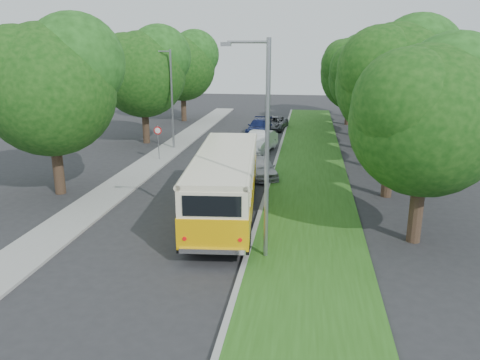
# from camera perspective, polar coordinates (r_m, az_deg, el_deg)

# --- Properties ---
(ground) EXTENTS (120.00, 120.00, 0.00)m
(ground) POSITION_cam_1_polar(r_m,az_deg,el_deg) (20.94, -8.09, -5.78)
(ground) COLOR #27272A
(ground) RESTS_ON ground
(curb) EXTENTS (0.20, 70.00, 0.15)m
(curb) POSITION_cam_1_polar(r_m,az_deg,el_deg) (24.91, 3.11, -1.89)
(curb) COLOR gray
(curb) RESTS_ON ground
(grass_verge) EXTENTS (4.50, 70.00, 0.13)m
(grass_verge) POSITION_cam_1_polar(r_m,az_deg,el_deg) (24.83, 8.52, -2.13)
(grass_verge) COLOR #275416
(grass_verge) RESTS_ON ground
(sidewalk) EXTENTS (2.20, 70.00, 0.12)m
(sidewalk) POSITION_cam_1_polar(r_m,az_deg,el_deg) (26.96, -14.96, -1.06)
(sidewalk) COLOR gray
(sidewalk) RESTS_ON ground
(treeline) EXTENTS (24.27, 41.91, 9.46)m
(treeline) POSITION_cam_1_polar(r_m,az_deg,el_deg) (36.75, 4.47, 13.15)
(treeline) COLOR #332319
(treeline) RESTS_ON ground
(lamppost_near) EXTENTS (1.71, 0.16, 8.00)m
(lamppost_near) POSITION_cam_1_polar(r_m,az_deg,el_deg) (16.53, 3.02, 4.30)
(lamppost_near) COLOR gray
(lamppost_near) RESTS_ON ground
(lamppost_far) EXTENTS (1.71, 0.16, 7.50)m
(lamppost_far) POSITION_cam_1_polar(r_m,az_deg,el_deg) (36.33, -8.47, 10.13)
(lamppost_far) COLOR gray
(lamppost_far) RESTS_ON ground
(warning_sign) EXTENTS (0.56, 0.10, 2.50)m
(warning_sign) POSITION_cam_1_polar(r_m,az_deg,el_deg) (32.80, -9.96, 5.21)
(warning_sign) COLOR gray
(warning_sign) RESTS_ON ground
(vintage_bus) EXTENTS (3.63, 10.74, 3.13)m
(vintage_bus) POSITION_cam_1_polar(r_m,az_deg,el_deg) (21.49, -1.83, -0.64)
(vintage_bus) COLOR #F1AE07
(vintage_bus) RESTS_ON ground
(car_silver) EXTENTS (2.60, 4.01, 1.27)m
(car_silver) POSITION_cam_1_polar(r_m,az_deg,el_deg) (28.40, 2.63, 1.54)
(car_silver) COLOR #9E9EA2
(car_silver) RESTS_ON ground
(car_white) EXTENTS (2.54, 4.91, 1.54)m
(car_white) POSITION_cam_1_polar(r_m,az_deg,el_deg) (35.45, 2.39, 4.68)
(car_white) COLOR white
(car_white) RESTS_ON ground
(car_blue) EXTENTS (2.26, 4.92, 1.39)m
(car_blue) POSITION_cam_1_polar(r_m,az_deg,el_deg) (42.45, 2.39, 6.46)
(car_blue) COLOR #121D51
(car_blue) RESTS_ON ground
(car_grey) EXTENTS (2.70, 4.71, 1.24)m
(car_grey) POSITION_cam_1_polar(r_m,az_deg,el_deg) (45.21, 4.19, 6.92)
(car_grey) COLOR #5A5C62
(car_grey) RESTS_ON ground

